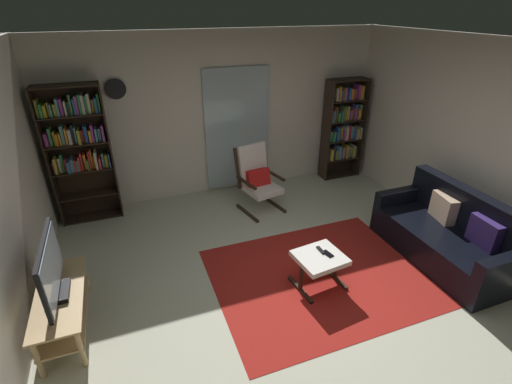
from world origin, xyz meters
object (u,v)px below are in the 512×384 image
at_px(tv_stand, 63,305).
at_px(leather_sofa, 447,236).
at_px(bookshelf_near_sofa, 342,126).
at_px(lounge_armchair, 257,177).
at_px(tv_remote, 321,250).
at_px(wall_clock, 115,89).
at_px(ottoman, 320,261).
at_px(television, 51,271).
at_px(bookshelf_near_tv, 79,145).
at_px(cell_phone, 328,254).

xyz_separation_m(tv_stand, leather_sofa, (4.45, -0.42, 0.03)).
relative_size(bookshelf_near_sofa, lounge_armchair, 1.75).
distance_m(leather_sofa, tv_remote, 1.74).
bearing_deg(wall_clock, ottoman, -56.32).
xyz_separation_m(leather_sofa, tv_remote, (-1.72, 0.18, 0.10)).
bearing_deg(leather_sofa, ottoman, 176.80).
bearing_deg(bookshelf_near_sofa, tv_stand, -153.44).
height_order(television, ottoman, television).
height_order(bookshelf_near_tv, lounge_armchair, bookshelf_near_tv).
bearing_deg(tv_stand, bookshelf_near_sofa, 26.56).
bearing_deg(lounge_armchair, ottoman, -89.78).
height_order(television, leather_sofa, television).
bearing_deg(cell_phone, tv_stand, 160.65).
xyz_separation_m(lounge_armchair, ottoman, (0.01, -1.96, -0.19)).
xyz_separation_m(bookshelf_near_sofa, wall_clock, (-3.71, 0.18, 0.90)).
relative_size(television, ottoman, 1.62).
xyz_separation_m(tv_stand, television, (0.00, -0.01, 0.44)).
bearing_deg(ottoman, wall_clock, 123.68).
xyz_separation_m(tv_stand, tv_remote, (2.72, -0.24, 0.13)).
xyz_separation_m(bookshelf_near_tv, wall_clock, (0.61, 0.19, 0.70)).
bearing_deg(tv_stand, lounge_armchair, 31.60).
bearing_deg(leather_sofa, lounge_armchair, 130.84).
bearing_deg(tv_remote, lounge_armchair, 90.22).
height_order(bookshelf_near_sofa, tv_remote, bookshelf_near_sofa).
distance_m(bookshelf_near_sofa, lounge_armchair, 2.02).
bearing_deg(lounge_armchair, cell_phone, -87.03).
bearing_deg(wall_clock, television, -108.54).
relative_size(tv_stand, television, 1.23).
bearing_deg(bookshelf_near_tv, wall_clock, 17.32).
relative_size(bookshelf_near_sofa, leather_sofa, 1.00).
bearing_deg(leather_sofa, television, 174.73).
distance_m(tv_stand, bookshelf_near_tv, 2.42).
bearing_deg(television, cell_phone, -6.54).
relative_size(lounge_armchair, ottoman, 1.79).
bearing_deg(tv_stand, tv_remote, -5.14).
distance_m(bookshelf_near_sofa, ottoman, 3.25).
bearing_deg(tv_remote, cell_phone, -64.18).
distance_m(leather_sofa, lounge_armchair, 2.73).
distance_m(bookshelf_near_sofa, tv_remote, 3.14).
xyz_separation_m(bookshelf_near_tv, lounge_armchair, (2.45, -0.62, -0.62)).
height_order(bookshelf_near_tv, ottoman, bookshelf_near_tv).
height_order(television, tv_remote, television).
relative_size(bookshelf_near_tv, cell_phone, 14.23).
relative_size(bookshelf_near_tv, wall_clock, 6.87).
distance_m(tv_stand, ottoman, 2.69).
relative_size(tv_stand, cell_phone, 8.13).
bearing_deg(lounge_armchair, bookshelf_near_tv, 165.89).
bearing_deg(bookshelf_near_sofa, leather_sofa, -91.93).
bearing_deg(tv_stand, bookshelf_near_tv, 84.56).
bearing_deg(television, lounge_armchair, 31.82).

